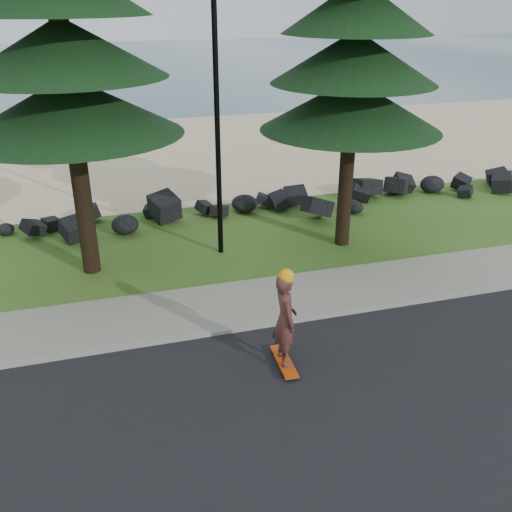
{
  "coord_description": "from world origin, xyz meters",
  "views": [
    {
      "loc": [
        -3.13,
        -11.04,
        6.64
      ],
      "look_at": [
        0.09,
        0.0,
        1.28
      ],
      "focal_mm": 40.0,
      "sensor_mm": 36.0,
      "label": 1
    }
  ],
  "objects": [
    {
      "name": "skateboarder",
      "position": [
        -0.03,
        -2.39,
        1.05
      ],
      "size": [
        0.47,
        1.13,
        2.08
      ],
      "rotation": [
        0.0,
        0.0,
        1.53
      ],
      "color": "#C33D0B",
      "rests_on": "ground"
    },
    {
      "name": "seawall_boulders",
      "position": [
        0.0,
        5.6,
        0.0
      ],
      "size": [
        60.0,
        2.4,
        1.1
      ],
      "primitive_type": null,
      "color": "black",
      "rests_on": "ground"
    },
    {
      "name": "ocean",
      "position": [
        0.0,
        51.0,
        0.0
      ],
      "size": [
        160.0,
        58.0,
        0.01
      ],
      "primitive_type": "cube",
      "color": "#3F6378",
      "rests_on": "ground"
    },
    {
      "name": "ground",
      "position": [
        0.0,
        0.0,
        0.0
      ],
      "size": [
        160.0,
        160.0,
        0.0
      ],
      "primitive_type": "plane",
      "color": "#2E5D1D",
      "rests_on": "ground"
    },
    {
      "name": "beach_sand",
      "position": [
        0.0,
        14.5,
        0.01
      ],
      "size": [
        160.0,
        15.0,
        0.01
      ],
      "primitive_type": "cube",
      "color": "#CEB389",
      "rests_on": "ground"
    },
    {
      "name": "kerb",
      "position": [
        0.0,
        -0.9,
        0.05
      ],
      "size": [
        160.0,
        0.2,
        0.1
      ],
      "primitive_type": "cube",
      "color": "gray",
      "rests_on": "ground"
    },
    {
      "name": "sidewalk",
      "position": [
        0.0,
        0.2,
        0.04
      ],
      "size": [
        160.0,
        2.0,
        0.08
      ],
      "primitive_type": "cube",
      "color": "gray",
      "rests_on": "ground"
    },
    {
      "name": "road",
      "position": [
        0.0,
        -4.5,
        0.01
      ],
      "size": [
        160.0,
        7.0,
        0.02
      ],
      "primitive_type": "cube",
      "color": "black",
      "rests_on": "ground"
    },
    {
      "name": "lamp_post",
      "position": [
        0.0,
        3.2,
        4.13
      ],
      "size": [
        0.25,
        0.14,
        8.14
      ],
      "color": "black",
      "rests_on": "ground"
    }
  ]
}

